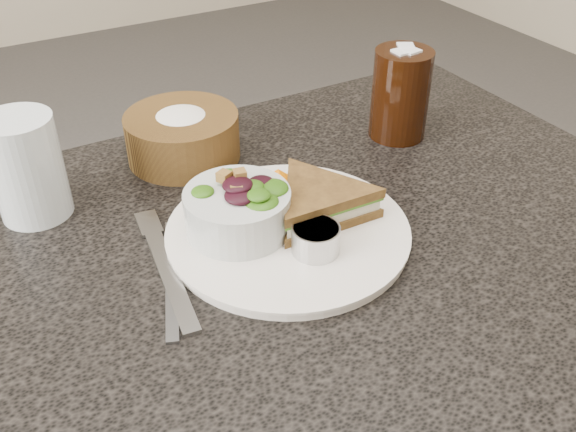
% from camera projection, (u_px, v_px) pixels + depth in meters
% --- Properties ---
extents(dinner_plate, '(0.28, 0.28, 0.01)m').
position_uv_depth(dinner_plate, '(288.00, 232.00, 0.76)').
color(dinner_plate, silver).
rests_on(dinner_plate, dining_table).
extents(sandwich, '(0.16, 0.16, 0.04)m').
position_uv_depth(sandwich, '(319.00, 202.00, 0.76)').
color(sandwich, brown).
rests_on(sandwich, dinner_plate).
extents(salad_bowl, '(0.14, 0.14, 0.07)m').
position_uv_depth(salad_bowl, '(237.00, 204.00, 0.73)').
color(salad_bowl, '#B5BBB8').
rests_on(salad_bowl, dinner_plate).
extents(dressing_ramekin, '(0.06, 0.06, 0.03)m').
position_uv_depth(dressing_ramekin, '(316.00, 240.00, 0.71)').
color(dressing_ramekin, '#B7B8B9').
rests_on(dressing_ramekin, dinner_plate).
extents(orange_wedge, '(0.08, 0.08, 0.02)m').
position_uv_depth(orange_wedge, '(278.00, 177.00, 0.82)').
color(orange_wedge, orange).
rests_on(orange_wedge, dinner_plate).
extents(fork, '(0.04, 0.20, 0.01)m').
position_uv_depth(fork, '(168.00, 273.00, 0.70)').
color(fork, '#9A9A9B').
rests_on(fork, dining_table).
extents(knife, '(0.08, 0.19, 0.00)m').
position_uv_depth(knife, '(172.00, 276.00, 0.70)').
color(knife, gray).
rests_on(knife, dining_table).
extents(bread_basket, '(0.20, 0.20, 0.09)m').
position_uv_depth(bread_basket, '(182.00, 129.00, 0.89)').
color(bread_basket, brown).
rests_on(bread_basket, dining_table).
extents(cola_glass, '(0.11, 0.11, 0.14)m').
position_uv_depth(cola_glass, '(401.00, 90.00, 0.93)').
color(cola_glass, black).
rests_on(cola_glass, dining_table).
extents(water_glass, '(0.09, 0.09, 0.13)m').
position_uv_depth(water_glass, '(27.00, 168.00, 0.77)').
color(water_glass, silver).
rests_on(water_glass, dining_table).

